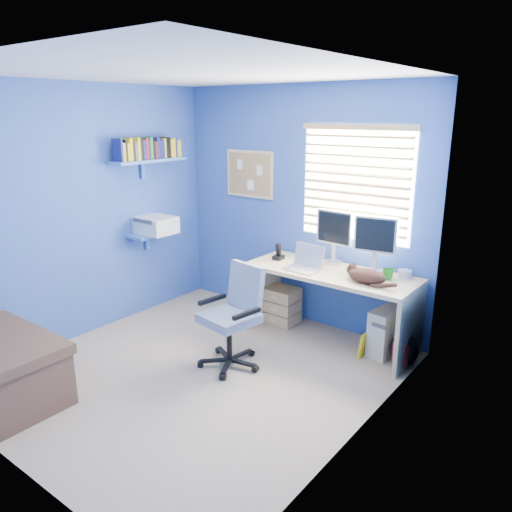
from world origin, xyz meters
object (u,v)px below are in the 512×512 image
Objects in this scene: tower_pc at (387,331)px; desk at (329,307)px; office_chair at (233,329)px; laptop at (302,259)px; cat at (367,276)px.

desk is at bearing -161.33° from tower_pc.
desk is 1.83× the size of office_chair.
laptop is at bearing -149.55° from desk.
cat is 0.80× the size of tower_pc.
cat is (0.43, -0.12, 0.43)m from desk.
laptop is 1.05m from tower_pc.
office_chair is at bearing -103.22° from laptop.
cat is at bearing 4.37° from laptop.
office_chair is (-0.46, -0.93, -0.03)m from desk.
office_chair reaches higher than tower_pc.
cat is 0.64m from tower_pc.
cat is (0.67, 0.03, -0.05)m from laptop.
desk is 0.62m from cat.
office_chair is (-0.88, -0.82, -0.46)m from cat.
laptop is 0.97m from office_chair.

